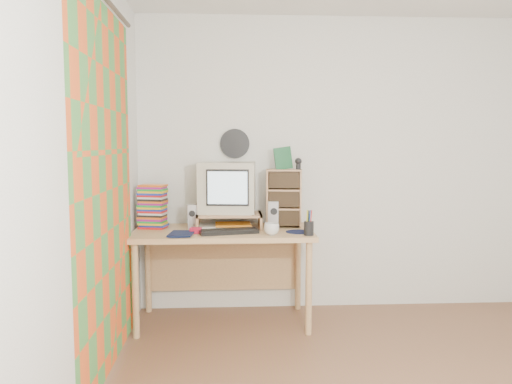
{
  "coord_description": "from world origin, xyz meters",
  "views": [
    {
      "loc": [
        -0.98,
        -2.52,
        1.43
      ],
      "look_at": [
        -0.77,
        1.33,
        1.06
      ],
      "focal_mm": 35.0,
      "sensor_mm": 36.0,
      "label": 1
    }
  ],
  "objects": [
    {
      "name": "monitor_riser",
      "position": [
        -0.98,
        1.48,
        0.84
      ],
      "size": [
        0.52,
        0.3,
        0.12
      ],
      "color": "tan",
      "rests_on": "desk"
    },
    {
      "name": "papers",
      "position": [
        -1.03,
        1.46,
        0.77
      ],
      "size": [
        0.33,
        0.25,
        0.04
      ],
      "primitive_type": null,
      "rotation": [
        0.0,
        0.0,
        0.04
      ],
      "color": "beige",
      "rests_on": "desk"
    },
    {
      "name": "red_box",
      "position": [
        -1.23,
        1.25,
        0.77
      ],
      "size": [
        0.09,
        0.06,
        0.04
      ],
      "primitive_type": "cube",
      "rotation": [
        0.0,
        0.0,
        -0.1
      ],
      "color": "#B91330",
      "rests_on": "desk"
    },
    {
      "name": "game_box",
      "position": [
        -0.54,
        1.51,
        1.31
      ],
      "size": [
        0.14,
        0.04,
        0.18
      ],
      "primitive_type": "cube",
      "rotation": [
        0.0,
        0.0,
        0.11
      ],
      "color": "#17512D",
      "rests_on": "cd_rack"
    },
    {
      "name": "keyboard",
      "position": [
        -0.98,
        1.23,
        0.76
      ],
      "size": [
        0.47,
        0.24,
        0.03
      ],
      "primitive_type": "cube",
      "rotation": [
        0.0,
        0.0,
        0.22
      ],
      "color": "black",
      "rests_on": "desk"
    },
    {
      "name": "diary",
      "position": [
        -1.42,
        1.18,
        0.77
      ],
      "size": [
        0.23,
        0.18,
        0.04
      ],
      "primitive_type": "imported",
      "rotation": [
        0.0,
        0.0,
        -0.1
      ],
      "color": "#0F1738",
      "rests_on": "desk"
    },
    {
      "name": "wall_disc",
      "position": [
        -0.93,
        1.73,
        1.43
      ],
      "size": [
        0.25,
        0.02,
        0.25
      ],
      "primitive_type": "cylinder",
      "rotation": [
        1.57,
        0.0,
        0.0
      ],
      "color": "black",
      "rests_on": "back_wall"
    },
    {
      "name": "pen_cup",
      "position": [
        -0.39,
        1.12,
        0.82
      ],
      "size": [
        0.09,
        0.09,
        0.15
      ],
      "primitive_type": null,
      "rotation": [
        0.0,
        0.0,
        -0.33
      ],
      "color": "black",
      "rests_on": "desk"
    },
    {
      "name": "speaker_left",
      "position": [
        -1.27,
        1.46,
        0.85
      ],
      "size": [
        0.08,
        0.08,
        0.2
      ],
      "primitive_type": "cube",
      "rotation": [
        0.0,
        0.0,
        0.05
      ],
      "color": "#ABAAAF",
      "rests_on": "desk"
    },
    {
      "name": "dvd_stack",
      "position": [
        -1.59,
        1.5,
        0.89
      ],
      "size": [
        0.23,
        0.19,
        0.29
      ],
      "primitive_type": null,
      "rotation": [
        0.0,
        0.0,
        -0.24
      ],
      "color": "brown",
      "rests_on": "desk"
    },
    {
      "name": "cd_rack",
      "position": [
        -0.53,
        1.5,
        0.99
      ],
      "size": [
        0.3,
        0.18,
        0.47
      ],
      "primitive_type": "cube",
      "rotation": [
        0.0,
        0.0,
        -0.12
      ],
      "color": "tan",
      "rests_on": "desk"
    },
    {
      "name": "mug",
      "position": [
        -0.66,
        1.15,
        0.79
      ],
      "size": [
        0.14,
        0.14,
        0.09
      ],
      "primitive_type": "imported",
      "rotation": [
        0.0,
        0.0,
        -0.27
      ],
      "color": "silver",
      "rests_on": "desk"
    },
    {
      "name": "crt_monitor",
      "position": [
        -0.99,
        1.53,
        1.07
      ],
      "size": [
        0.48,
        0.48,
        0.41
      ],
      "primitive_type": "cube",
      "rotation": [
        0.0,
        0.0,
        -0.13
      ],
      "color": "beige",
      "rests_on": "monitor_riser"
    },
    {
      "name": "mousepad",
      "position": [
        -0.45,
        1.26,
        0.75
      ],
      "size": [
        0.24,
        0.24,
        0.0
      ],
      "primitive_type": "cylinder",
      "rotation": [
        0.0,
        0.0,
        0.25
      ],
      "color": "black",
      "rests_on": "desk"
    },
    {
      "name": "curtain",
      "position": [
        -1.71,
        0.48,
        1.15
      ],
      "size": [
        0.0,
        2.2,
        2.2
      ],
      "primitive_type": "plane",
      "rotation": [
        1.57,
        0.0,
        1.57
      ],
      "color": "#EB5821",
      "rests_on": "left_wall"
    },
    {
      "name": "left_wall",
      "position": [
        -1.75,
        0.0,
        1.25
      ],
      "size": [
        0.0,
        3.5,
        3.5
      ],
      "primitive_type": "plane",
      "rotation": [
        1.57,
        0.0,
        1.57
      ],
      "color": "white",
      "rests_on": "floor"
    },
    {
      "name": "desk",
      "position": [
        -1.03,
        1.44,
        0.62
      ],
      "size": [
        1.4,
        0.7,
        0.75
      ],
      "color": "#DDB177",
      "rests_on": "floor"
    },
    {
      "name": "back_wall",
      "position": [
        0.0,
        1.75,
        1.25
      ],
      "size": [
        3.5,
        0.0,
        3.5
      ],
      "primitive_type": "plane",
      "rotation": [
        1.57,
        0.0,
        0.0
      ],
      "color": "white",
      "rests_on": "floor"
    },
    {
      "name": "webcam",
      "position": [
        -0.42,
        1.47,
        1.27
      ],
      "size": [
        0.06,
        0.06,
        0.09
      ],
      "primitive_type": null,
      "rotation": [
        0.0,
        0.0,
        0.13
      ],
      "color": "black",
      "rests_on": "cd_rack"
    },
    {
      "name": "speaker_right",
      "position": [
        -0.63,
        1.45,
        0.86
      ],
      "size": [
        0.09,
        0.09,
        0.22
      ],
      "primitive_type": "cube",
      "rotation": [
        0.0,
        0.0,
        -0.09
      ],
      "color": "#ABAAAF",
      "rests_on": "desk"
    }
  ]
}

